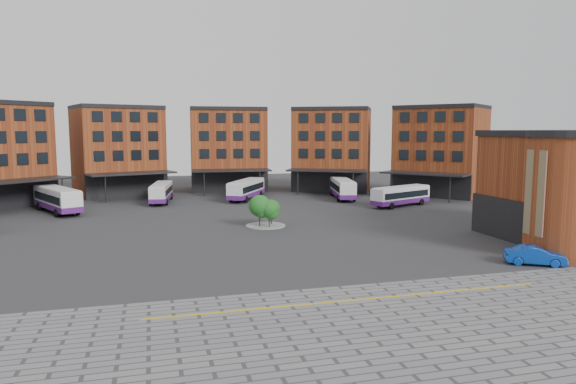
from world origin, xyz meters
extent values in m
plane|color=#28282B|center=(0.00, 0.00, 0.00)|extent=(160.00, 160.00, 0.00)
cube|color=slate|center=(2.00, -22.00, 0.01)|extent=(50.00, 22.00, 0.02)
cube|color=gold|center=(2.00, -14.00, 0.03)|extent=(26.00, 0.15, 0.02)
cube|color=black|center=(-28.20, 33.32, 2.00)|extent=(10.00, 9.07, 4.00)
cube|color=black|center=(-28.07, 33.17, 9.20)|extent=(8.60, 7.77, 8.00)
cube|color=black|center=(-26.63, 31.58, 4.00)|extent=(12.61, 11.97, 0.25)
cylinder|color=black|center=(-22.05, 33.28, 2.00)|extent=(0.20, 0.20, 4.00)
cube|color=brown|center=(-15.30, 46.44, 7.00)|extent=(15.55, 13.69, 14.00)
cube|color=black|center=(-13.72, 41.85, 2.00)|extent=(12.45, 4.71, 4.00)
cube|color=black|center=(-15.30, 46.44, 14.30)|extent=(15.65, 13.97, 0.60)
cube|color=black|center=(-13.66, 41.66, 9.20)|extent=(10.87, 3.87, 8.00)
cube|color=black|center=(-12.96, 39.63, 4.00)|extent=(13.72, 8.39, 0.25)
cylinder|color=black|center=(-16.67, 36.45, 2.00)|extent=(0.20, 0.20, 4.00)
cylinder|color=black|center=(-8.07, 39.41, 2.00)|extent=(0.20, 0.20, 4.00)
cube|color=brown|center=(3.28, 48.89, 7.00)|extent=(13.67, 10.88, 14.00)
cube|color=black|center=(2.94, 44.05, 2.00)|extent=(13.00, 1.41, 4.00)
cube|color=black|center=(3.28, 48.89, 14.30)|extent=(13.69, 11.18, 0.60)
cube|color=black|center=(2.93, 43.85, 9.20)|extent=(11.42, 0.95, 8.00)
cube|color=black|center=(2.78, 41.70, 4.00)|extent=(13.28, 5.30, 0.25)
cylinder|color=black|center=(-1.89, 40.22, 2.00)|extent=(0.20, 0.20, 4.00)
cylinder|color=black|center=(7.19, 39.59, 2.00)|extent=(0.20, 0.20, 4.00)
cube|color=brown|center=(21.34, 43.88, 7.00)|extent=(16.12, 14.81, 14.00)
cube|color=black|center=(19.14, 39.56, 2.00)|extent=(11.81, 6.35, 4.00)
cube|color=black|center=(21.34, 43.88, 14.30)|extent=(16.26, 15.08, 0.60)
cube|color=black|center=(19.04, 39.38, 9.20)|extent=(10.26, 5.33, 8.00)
cube|color=black|center=(18.07, 37.46, 4.00)|extent=(13.58, 9.82, 0.25)
cylinder|color=black|center=(13.20, 37.92, 2.00)|extent=(0.20, 0.20, 4.00)
cylinder|color=black|center=(21.31, 33.79, 2.00)|extent=(0.20, 0.20, 4.00)
cube|color=brown|center=(36.00, 32.21, 7.00)|extent=(16.02, 16.39, 14.00)
cube|color=black|center=(32.29, 29.09, 2.00)|extent=(8.74, 10.28, 4.00)
cube|color=black|center=(36.00, 32.21, 14.30)|extent=(16.25, 16.58, 0.60)
cube|color=black|center=(32.14, 28.96, 9.20)|extent=(7.47, 8.86, 8.00)
cube|color=black|center=(30.49, 27.58, 4.00)|extent=(11.73, 12.79, 0.25)
cylinder|color=black|center=(26.19, 29.91, 2.00)|extent=(0.20, 0.20, 4.00)
cylinder|color=black|center=(32.03, 22.94, 2.00)|extent=(0.20, 0.20, 4.00)
cube|color=brown|center=(30.00, -2.00, 5.00)|extent=(14.00, 12.00, 10.00)
cube|color=black|center=(22.90, -2.00, 2.00)|extent=(0.40, 12.00, 4.00)
cylinder|color=brown|center=(23.00, -8.00, 5.00)|extent=(6.00, 6.00, 10.00)
cylinder|color=black|center=(23.00, -8.00, 10.30)|extent=(6.40, 6.40, 0.60)
cube|color=red|center=(20.10, -8.00, 5.50)|extent=(0.12, 2.20, 7.00)
cylinder|color=gray|center=(2.00, 12.00, 0.06)|extent=(4.40, 4.40, 0.12)
cylinder|color=#332114|center=(1.20, 11.40, 0.86)|extent=(0.14, 0.14, 1.72)
sphere|color=#1E541C|center=(1.20, 11.40, 2.41)|extent=(2.38, 2.38, 2.38)
sphere|color=#1E541C|center=(1.40, 11.25, 1.89)|extent=(1.67, 1.67, 1.67)
cylinder|color=#332114|center=(2.80, 12.60, 0.68)|extent=(0.14, 0.14, 1.35)
sphere|color=#1E541C|center=(2.80, 12.60, 1.89)|extent=(1.97, 1.97, 1.97)
sphere|color=#1E541C|center=(3.00, 12.45, 1.49)|extent=(1.38, 1.38, 1.38)
cylinder|color=#332114|center=(2.20, 11.00, 0.74)|extent=(0.14, 0.14, 1.47)
sphere|color=#1E541C|center=(2.20, 11.00, 2.06)|extent=(2.03, 2.03, 2.03)
sphere|color=#1E541C|center=(2.40, 10.85, 1.62)|extent=(1.42, 1.42, 1.42)
cube|color=silver|center=(-21.96, 28.33, 1.84)|extent=(7.39, 11.40, 2.55)
cube|color=black|center=(-21.96, 28.33, 2.03)|extent=(7.04, 10.61, 0.99)
cube|color=silver|center=(-21.96, 28.33, 3.17)|extent=(7.09, 10.95, 0.12)
cube|color=black|center=(-24.45, 33.36, 2.08)|extent=(2.03, 1.08, 1.14)
cube|color=#511973|center=(-21.96, 28.33, 0.94)|extent=(7.44, 11.46, 0.73)
cylinder|color=black|center=(-24.75, 31.03, 0.52)|extent=(0.74, 1.07, 1.04)
cylinder|color=black|center=(-22.42, 32.18, 0.52)|extent=(0.74, 1.07, 1.04)
cylinder|color=black|center=(-21.51, 24.47, 0.52)|extent=(0.74, 1.07, 1.04)
cylinder|color=black|center=(-19.18, 25.62, 0.52)|extent=(0.74, 1.07, 1.04)
cube|color=silver|center=(-8.76, 34.55, 1.61)|extent=(3.66, 10.20, 2.22)
cube|color=black|center=(-8.76, 34.55, 1.77)|extent=(3.61, 9.41, 0.86)
cube|color=silver|center=(-8.76, 34.55, 2.77)|extent=(3.51, 9.79, 0.11)
cube|color=black|center=(-8.07, 39.39, 1.81)|extent=(1.92, 0.39, 1.00)
cube|color=#511973|center=(-8.76, 34.55, 0.82)|extent=(3.71, 10.24, 0.63)
cylinder|color=black|center=(-9.43, 37.87, 0.45)|extent=(0.40, 0.94, 0.91)
cylinder|color=black|center=(-7.19, 37.55, 0.45)|extent=(0.40, 0.94, 0.91)
cylinder|color=black|center=(-10.34, 31.55, 0.45)|extent=(0.40, 0.94, 0.91)
cylinder|color=black|center=(-8.10, 31.23, 0.45)|extent=(0.40, 0.94, 0.91)
cube|color=white|center=(3.97, 34.52, 1.72)|extent=(7.40, 10.42, 2.37)
cube|color=black|center=(3.97, 34.52, 1.88)|extent=(7.03, 9.71, 0.92)
cube|color=silver|center=(3.97, 34.52, 2.95)|extent=(7.10, 10.00, 0.12)
cube|color=black|center=(6.57, 39.04, 1.93)|extent=(1.84, 1.13, 1.06)
cube|color=#511973|center=(3.97, 34.52, 0.87)|extent=(7.45, 10.47, 0.68)
cylinder|color=black|center=(4.62, 38.07, 0.48)|extent=(0.73, 0.98, 0.97)
cylinder|color=black|center=(6.71, 36.86, 0.48)|extent=(0.73, 0.98, 0.97)
cylinder|color=black|center=(1.23, 32.17, 0.48)|extent=(0.73, 0.98, 0.97)
cylinder|color=black|center=(3.32, 30.97, 0.48)|extent=(0.73, 0.98, 0.97)
cube|color=silver|center=(18.64, 31.57, 1.74)|extent=(4.63, 11.08, 2.41)
cube|color=black|center=(18.64, 31.57, 1.92)|extent=(4.51, 10.25, 0.93)
cube|color=silver|center=(18.64, 31.57, 3.00)|extent=(4.44, 10.64, 0.12)
cube|color=black|center=(19.73, 36.76, 1.97)|extent=(2.07, 0.55, 1.08)
cube|color=#511973|center=(18.64, 31.57, 0.88)|extent=(4.67, 11.13, 0.69)
cylinder|color=black|center=(18.14, 35.21, 0.49)|extent=(0.49, 1.02, 0.98)
cylinder|color=black|center=(20.55, 34.70, 0.49)|extent=(0.49, 1.02, 0.98)
cylinder|color=black|center=(16.72, 28.44, 0.49)|extent=(0.49, 1.02, 0.98)
cylinder|color=black|center=(19.13, 27.93, 0.49)|extent=(0.49, 1.02, 0.98)
cube|color=white|center=(23.59, 21.83, 1.60)|extent=(10.03, 5.90, 2.21)
cube|color=black|center=(23.59, 21.83, 1.76)|extent=(9.32, 5.65, 0.86)
cube|color=silver|center=(23.59, 21.83, 2.75)|extent=(9.63, 5.67, 0.11)
cube|color=black|center=(28.08, 23.70, 1.81)|extent=(0.85, 1.82, 0.99)
cube|color=#511973|center=(23.59, 21.83, 0.81)|extent=(10.09, 5.96, 0.63)
cylinder|color=black|center=(26.09, 24.09, 0.45)|extent=(0.94, 0.60, 0.90)
cylinder|color=black|center=(26.96, 22.01, 0.45)|extent=(0.94, 0.60, 0.90)
cylinder|color=black|center=(20.22, 21.65, 0.45)|extent=(0.94, 0.60, 0.90)
cylinder|color=black|center=(21.09, 19.56, 0.45)|extent=(0.94, 0.60, 0.90)
imported|color=#0B3699|center=(19.02, -9.65, 0.74)|extent=(4.72, 3.56, 1.49)
camera|label=1|loc=(-10.12, -42.87, 10.55)|focal=32.00mm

